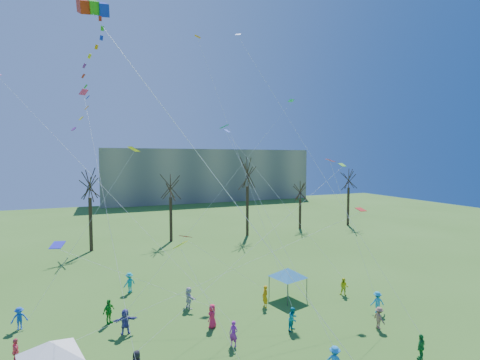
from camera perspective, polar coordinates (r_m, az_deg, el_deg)
name	(u,v)px	position (r m, az deg, el deg)	size (l,w,h in m)	color
distant_building	(208,175)	(100.44, -5.45, 0.89)	(60.00, 14.00, 15.00)	gray
bare_tree_row	(183,190)	(50.41, -9.74, -1.64)	(71.72, 7.99, 12.37)	black
big_box_kite	(94,75)	(23.03, -23.61, 16.12)	(6.99, 6.81, 25.66)	red
canopy_tent_white	(50,350)	(21.61, -29.74, -23.84)	(3.79, 3.79, 2.95)	#3F3F44
canopy_tent_blue	(288,272)	(30.86, 8.18, -15.36)	(3.49, 3.49, 2.69)	#3F3F44
festival_crowd	(198,325)	(25.29, -7.21, -23.31)	(27.11, 18.57, 1.83)	red
small_kites_aloft	(208,155)	(25.74, -5.54, 4.20)	(29.41, 18.99, 33.20)	orange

